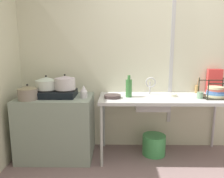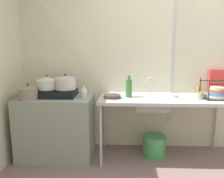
{
  "view_description": "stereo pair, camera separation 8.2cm",
  "coord_description": "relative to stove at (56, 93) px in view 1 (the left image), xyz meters",
  "views": [
    {
      "loc": [
        -0.89,
        -1.65,
        1.46
      ],
      "look_at": [
        -0.92,
        1.15,
        0.93
      ],
      "focal_mm": 34.87,
      "sensor_mm": 36.0,
      "label": 1
    },
    {
      "loc": [
        -0.8,
        -1.65,
        1.46
      ],
      "look_at": [
        -0.92,
        1.15,
        0.93
      ],
      "focal_mm": 34.87,
      "sensor_mm": 36.0,
      "label": 2
    }
  ],
  "objects": [
    {
      "name": "wall_back",
      "position": [
        1.66,
        0.38,
        0.38
      ],
      "size": [
        5.3,
        0.1,
        2.52
      ],
      "primitive_type": "cube",
      "color": "beige",
      "rests_on": "ground"
    },
    {
      "name": "utensil_jar",
      "position": [
        1.96,
        0.28,
        0.01
      ],
      "size": [
        0.06,
        0.06,
        0.22
      ],
      "color": "olive",
      "rests_on": "counter_sink"
    },
    {
      "name": "bucket_on_floor",
      "position": [
        1.32,
        0.04,
        -0.74
      ],
      "size": [
        0.32,
        0.32,
        0.28
      ],
      "primitive_type": "cylinder",
      "color": "#3F9350",
      "rests_on": "ground"
    },
    {
      "name": "wall_metal_strip",
      "position": [
        1.58,
        0.32,
        0.51
      ],
      "size": [
        0.05,
        0.01,
        2.02
      ],
      "primitive_type": "cube",
      "color": "#ADADAD"
    },
    {
      "name": "counter_sink",
      "position": [
        1.43,
        0.0,
        -0.1
      ],
      "size": [
        1.71,
        0.66,
        0.83
      ],
      "color": "#ADADAD",
      "rests_on": "ground"
    },
    {
      "name": "dish_rack",
      "position": [
        2.09,
        -0.02,
        0.02
      ],
      "size": [
        0.34,
        0.32,
        0.24
      ],
      "color": "black",
      "rests_on": "counter_sink"
    },
    {
      "name": "sink_basin",
      "position": [
        1.26,
        -0.02,
        -0.12
      ],
      "size": [
        0.43,
        0.35,
        0.15
      ],
      "primitive_type": "cube",
      "color": "#ADADAD",
      "rests_on": "counter_sink"
    },
    {
      "name": "cereal_box",
      "position": [
        2.19,
        0.27,
        0.12
      ],
      "size": [
        0.2,
        0.08,
        0.34
      ],
      "primitive_type": "cube",
      "rotation": [
        0.0,
        0.0,
        -0.05
      ],
      "color": "red",
      "rests_on": "counter_sink"
    },
    {
      "name": "small_bowl_on_drainboard",
      "position": [
        1.55,
        0.03,
        -0.03
      ],
      "size": [
        0.11,
        0.11,
        0.04
      ],
      "primitive_type": "cylinder",
      "color": "beige",
      "rests_on": "counter_sink"
    },
    {
      "name": "stove",
      "position": [
        0.0,
        0.0,
        0.0
      ],
      "size": [
        0.53,
        0.38,
        0.1
      ],
      "color": "black",
      "rests_on": "counter_concrete"
    },
    {
      "name": "cup_by_rack",
      "position": [
        1.86,
        -0.09,
        -0.01
      ],
      "size": [
        0.08,
        0.08,
        0.08
      ],
      "primitive_type": "cylinder",
      "color": "gray",
      "rests_on": "counter_sink"
    },
    {
      "name": "frying_pan",
      "position": [
        0.75,
        -0.06,
        -0.03
      ],
      "size": [
        0.21,
        0.21,
        0.04
      ],
      "primitive_type": "cylinder",
      "color": "#392E2D",
      "rests_on": "counter_sink"
    },
    {
      "name": "bottle_by_sink",
      "position": [
        0.96,
        0.0,
        0.07
      ],
      "size": [
        0.08,
        0.08,
        0.29
      ],
      "color": "#367037",
      "rests_on": "counter_sink"
    },
    {
      "name": "percolator",
      "position": [
        0.38,
        -0.06,
        0.03
      ],
      "size": [
        0.09,
        0.09,
        0.16
      ],
      "color": "silver",
      "rests_on": "counter_concrete"
    },
    {
      "name": "pot_beside_stove",
      "position": [
        -0.3,
        -0.19,
        0.04
      ],
      "size": [
        0.24,
        0.24,
        0.2
      ],
      "color": "gray",
      "rests_on": "counter_concrete"
    },
    {
      "name": "faucet",
      "position": [
        1.26,
        0.14,
        0.11
      ],
      "size": [
        0.14,
        0.08,
        0.25
      ],
      "color": "#ADADAD",
      "rests_on": "counter_sink"
    },
    {
      "name": "counter_concrete",
      "position": [
        -0.01,
        0.0,
        -0.46
      ],
      "size": [
        0.97,
        0.66,
        0.83
      ],
      "primitive_type": "cube",
      "color": "gray",
      "rests_on": "ground"
    },
    {
      "name": "pot_on_left_burner",
      "position": [
        -0.12,
        -0.0,
        0.13
      ],
      "size": [
        0.28,
        0.28,
        0.19
      ],
      "color": "silver",
      "rests_on": "stove"
    },
    {
      "name": "pot_on_right_burner",
      "position": [
        0.12,
        -0.0,
        0.14
      ],
      "size": [
        0.27,
        0.27,
        0.2
      ],
      "color": "silver",
      "rests_on": "stove"
    }
  ]
}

